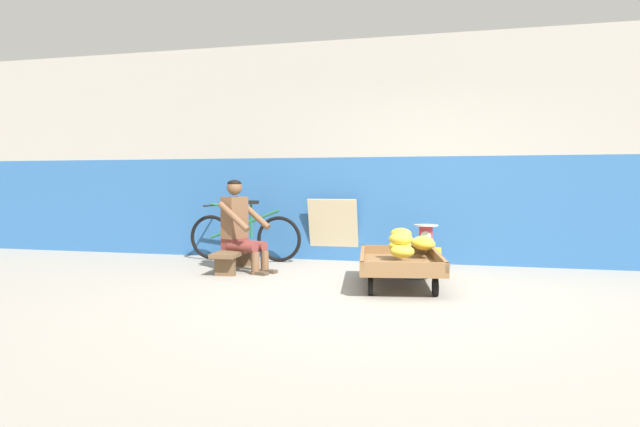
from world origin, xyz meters
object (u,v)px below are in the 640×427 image
vendor_seated (240,226)px  sign_board (333,230)px  bicycle_near_left (244,236)px  weighing_scale (426,236)px  plastic_crate (426,260)px  shopping_bag (413,269)px  banana_cart (400,264)px  low_bench (235,255)px

vendor_seated → sign_board: vendor_seated is taller
bicycle_near_left → vendor_seated: bearing=-70.9°
weighing_scale → sign_board: (-1.34, 0.74, -0.02)m
plastic_crate → bicycle_near_left: 2.60m
plastic_crate → shopping_bag: size_ratio=1.50×
plastic_crate → vendor_seated: bearing=-168.3°
plastic_crate → sign_board: size_ratio=0.41×
banana_cart → shopping_bag: banana_cart is taller
shopping_bag → plastic_crate: bearing=77.8°
banana_cart → weighing_scale: bearing=78.1°
plastic_crate → low_bench: bearing=-169.3°
banana_cart → sign_board: sign_board is taller
plastic_crate → weighing_scale: size_ratio=1.20×
weighing_scale → bicycle_near_left: bicycle_near_left is taller
sign_board → shopping_bag: size_ratio=3.67×
low_bench → weighing_scale: 2.39m
weighing_scale → shopping_bag: weighing_scale is taller
low_bench → sign_board: (0.99, 1.18, 0.24)m
low_bench → sign_board: 1.56m
banana_cart → low_bench: size_ratio=1.39×
weighing_scale → sign_board: bearing=151.1°
shopping_bag → banana_cart: bearing=-101.4°
banana_cart → low_bench: banana_cart is taller
bicycle_near_left → low_bench: bearing=-75.4°
low_bench → vendor_seated: bearing=-18.1°
sign_board → banana_cart: bearing=-56.7°
plastic_crate → sign_board: (-1.34, 0.74, 0.29)m
vendor_seated → sign_board: size_ratio=1.29×
bicycle_near_left → weighing_scale: bearing=-9.6°
weighing_scale → shopping_bag: bearing=-102.3°
plastic_crate → sign_board: 1.55m
plastic_crate → sign_board: bearing=151.2°
banana_cart → vendor_seated: bearing=165.8°
low_bench → weighing_scale: (2.33, 0.44, 0.25)m
vendor_seated → weighing_scale: (2.25, 0.47, -0.11)m
banana_cart → bicycle_near_left: (-2.35, 1.42, 0.11)m
banana_cart → plastic_crate: size_ratio=4.33×
weighing_scale → sign_board: size_ratio=0.34×
sign_board → shopping_bag: bearing=-45.3°
plastic_crate → weighing_scale: bearing=-90.0°
vendor_seated → plastic_crate: vendor_seated is taller
low_bench → shopping_bag: low_bench is taller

